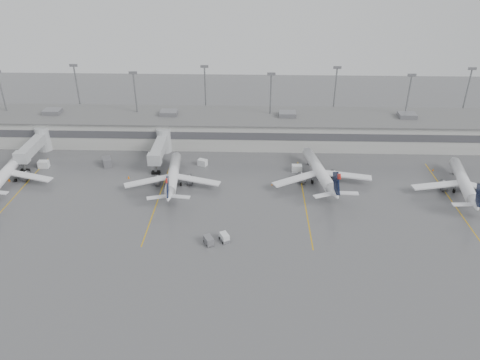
{
  "coord_description": "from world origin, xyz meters",
  "views": [
    {
      "loc": [
        5.03,
        -72.41,
        57.63
      ],
      "look_at": [
        2.1,
        24.0,
        5.0
      ],
      "focal_mm": 35.0,
      "sensor_mm": 36.0,
      "label": 1
    }
  ],
  "objects_px": {
    "jet_far_right": "(464,182)",
    "baggage_tug": "(225,238)",
    "jet_mid_right": "(320,172)",
    "jet_far_left": "(7,172)",
    "jet_mid_left": "(173,176)"
  },
  "relations": [
    {
      "from": "jet_far_right",
      "to": "baggage_tug",
      "type": "height_order",
      "value": "jet_far_right"
    },
    {
      "from": "jet_far_right",
      "to": "jet_mid_left",
      "type": "bearing_deg",
      "value": -171.97
    },
    {
      "from": "jet_far_left",
      "to": "jet_mid_left",
      "type": "height_order",
      "value": "jet_far_left"
    },
    {
      "from": "jet_mid_right",
      "to": "baggage_tug",
      "type": "distance_m",
      "value": 34.56
    },
    {
      "from": "jet_far_right",
      "to": "baggage_tug",
      "type": "bearing_deg",
      "value": -149.89
    },
    {
      "from": "jet_mid_right",
      "to": "jet_mid_left",
      "type": "bearing_deg",
      "value": 174.12
    },
    {
      "from": "jet_far_left",
      "to": "baggage_tug",
      "type": "height_order",
      "value": "jet_far_left"
    },
    {
      "from": "jet_mid_right",
      "to": "jet_far_right",
      "type": "relative_size",
      "value": 1.03
    },
    {
      "from": "jet_mid_right",
      "to": "baggage_tug",
      "type": "bearing_deg",
      "value": -141.22
    },
    {
      "from": "jet_mid_left",
      "to": "baggage_tug",
      "type": "relative_size",
      "value": 8.74
    },
    {
      "from": "jet_mid_right",
      "to": "baggage_tug",
      "type": "xyz_separation_m",
      "value": [
        -22.67,
        -25.99,
        -2.25
      ]
    },
    {
      "from": "jet_mid_left",
      "to": "jet_far_right",
      "type": "relative_size",
      "value": 0.97
    },
    {
      "from": "jet_mid_right",
      "to": "jet_far_right",
      "type": "bearing_deg",
      "value": -17.29
    },
    {
      "from": "baggage_tug",
      "to": "jet_far_left",
      "type": "bearing_deg",
      "value": 130.3
    },
    {
      "from": "jet_mid_left",
      "to": "baggage_tug",
      "type": "xyz_separation_m",
      "value": [
        14.29,
        -23.25,
        -2.04
      ]
    }
  ]
}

